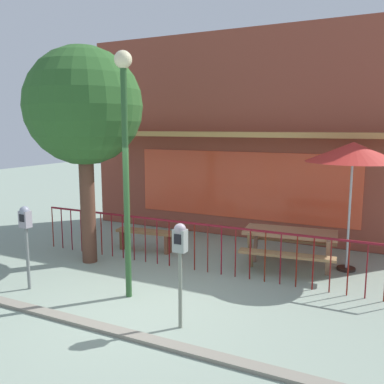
% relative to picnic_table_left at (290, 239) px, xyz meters
% --- Properties ---
extents(ground, '(40.00, 40.00, 0.00)m').
position_rel_picnic_table_left_xyz_m(ground, '(-1.67, -2.77, -0.61)').
color(ground, gray).
extents(pub_storefront, '(8.85, 1.25, 5.18)m').
position_rel_picnic_table_left_xyz_m(pub_storefront, '(-1.67, 2.07, 1.96)').
color(pub_storefront, '#542F24').
rests_on(pub_storefront, ground).
extents(patio_fence_front, '(7.46, 0.04, 0.97)m').
position_rel_picnic_table_left_xyz_m(patio_fence_front, '(-1.67, -0.93, 0.05)').
color(patio_fence_front, maroon).
rests_on(patio_fence_front, ground).
extents(picnic_table_left, '(1.93, 1.54, 0.79)m').
position_rel_picnic_table_left_xyz_m(picnic_table_left, '(0.00, 0.00, 0.00)').
color(picnic_table_left, '#9A6B4A').
rests_on(picnic_table_left, ground).
extents(patio_umbrella, '(1.79, 1.79, 2.54)m').
position_rel_picnic_table_left_xyz_m(patio_umbrella, '(1.05, 0.39, 1.72)').
color(patio_umbrella, black).
rests_on(patio_umbrella, ground).
extents(patio_bench, '(1.43, 0.48, 0.48)m').
position_rel_picnic_table_left_xyz_m(patio_bench, '(-3.23, -0.24, -0.26)').
color(patio_bench, olive).
rests_on(patio_bench, ground).
extents(parking_meter_near, '(0.18, 0.17, 1.49)m').
position_rel_picnic_table_left_xyz_m(parking_meter_near, '(-3.87, -3.07, 0.54)').
color(parking_meter_near, slate).
rests_on(parking_meter_near, ground).
extents(parking_meter_far, '(0.18, 0.17, 1.52)m').
position_rel_picnic_table_left_xyz_m(parking_meter_far, '(-0.82, -3.17, 0.56)').
color(parking_meter_far, gray).
rests_on(parking_meter_far, ground).
extents(street_tree, '(2.35, 2.35, 4.41)m').
position_rel_picnic_table_left_xyz_m(street_tree, '(-3.89, -1.42, 2.58)').
color(street_tree, brown).
rests_on(street_tree, ground).
extents(street_lamp, '(0.28, 0.28, 3.99)m').
position_rel_picnic_table_left_xyz_m(street_lamp, '(-2.10, -2.58, 1.99)').
color(street_lamp, '#285228').
rests_on(street_lamp, ground).
extents(curb_edge, '(12.39, 0.20, 0.11)m').
position_rel_picnic_table_left_xyz_m(curb_edge, '(-1.67, -3.71, -0.61)').
color(curb_edge, gray).
rests_on(curb_edge, ground).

